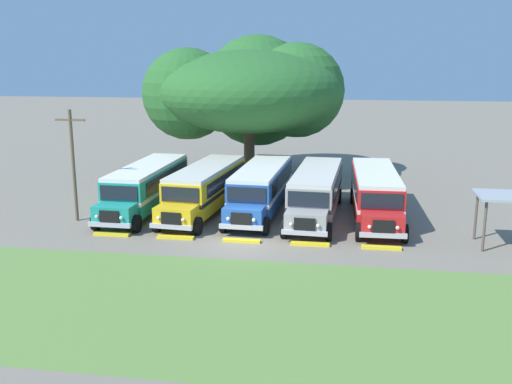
{
  "coord_description": "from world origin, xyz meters",
  "views": [
    {
      "loc": [
        5.28,
        -28.01,
        9.37
      ],
      "look_at": [
        0.0,
        4.98,
        1.6
      ],
      "focal_mm": 40.17,
      "sensor_mm": 36.0,
      "label": 1
    }
  ],
  "objects_px": {
    "parked_bus_slot_0": "(146,185)",
    "parked_bus_slot_1": "(206,187)",
    "broad_shade_tree": "(252,91)",
    "utility_pole": "(73,162)",
    "parked_bus_slot_2": "(261,187)",
    "parked_bus_slot_3": "(316,190)",
    "parked_bus_slot_4": "(375,192)"
  },
  "relations": [
    {
      "from": "parked_bus_slot_2",
      "to": "broad_shade_tree",
      "type": "xyz_separation_m",
      "value": [
        -2.4,
        10.7,
        5.3
      ]
    },
    {
      "from": "parked_bus_slot_2",
      "to": "utility_pole",
      "type": "bearing_deg",
      "value": -67.49
    },
    {
      "from": "parked_bus_slot_2",
      "to": "parked_bus_slot_4",
      "type": "distance_m",
      "value": 7.03
    },
    {
      "from": "parked_bus_slot_3",
      "to": "utility_pole",
      "type": "relative_size",
      "value": 1.66
    },
    {
      "from": "parked_bus_slot_0",
      "to": "parked_bus_slot_3",
      "type": "xyz_separation_m",
      "value": [
        10.73,
        0.19,
        0.0
      ]
    },
    {
      "from": "utility_pole",
      "to": "parked_bus_slot_0",
      "type": "bearing_deg",
      "value": 44.5
    },
    {
      "from": "parked_bus_slot_3",
      "to": "utility_pole",
      "type": "bearing_deg",
      "value": -73.82
    },
    {
      "from": "parked_bus_slot_1",
      "to": "utility_pole",
      "type": "height_order",
      "value": "utility_pole"
    },
    {
      "from": "parked_bus_slot_0",
      "to": "parked_bus_slot_4",
      "type": "xyz_separation_m",
      "value": [
        14.28,
        0.41,
        0.0
      ]
    },
    {
      "from": "parked_bus_slot_4",
      "to": "utility_pole",
      "type": "relative_size",
      "value": 1.65
    },
    {
      "from": "broad_shade_tree",
      "to": "parked_bus_slot_1",
      "type": "bearing_deg",
      "value": -95.32
    },
    {
      "from": "parked_bus_slot_0",
      "to": "parked_bus_slot_1",
      "type": "relative_size",
      "value": 0.99
    },
    {
      "from": "parked_bus_slot_4",
      "to": "utility_pole",
      "type": "distance_m",
      "value": 17.98
    },
    {
      "from": "parked_bus_slot_3",
      "to": "parked_bus_slot_4",
      "type": "relative_size",
      "value": 1.0
    },
    {
      "from": "broad_shade_tree",
      "to": "parked_bus_slot_0",
      "type": "bearing_deg",
      "value": -113.04
    },
    {
      "from": "parked_bus_slot_3",
      "to": "parked_bus_slot_4",
      "type": "distance_m",
      "value": 3.56
    },
    {
      "from": "parked_bus_slot_3",
      "to": "parked_bus_slot_4",
      "type": "bearing_deg",
      "value": 96.11
    },
    {
      "from": "parked_bus_slot_2",
      "to": "parked_bus_slot_4",
      "type": "bearing_deg",
      "value": 89.73
    },
    {
      "from": "parked_bus_slot_1",
      "to": "parked_bus_slot_3",
      "type": "bearing_deg",
      "value": 95.04
    },
    {
      "from": "parked_bus_slot_3",
      "to": "broad_shade_tree",
      "type": "relative_size",
      "value": 0.67
    },
    {
      "from": "parked_bus_slot_1",
      "to": "broad_shade_tree",
      "type": "distance_m",
      "value": 12.48
    },
    {
      "from": "broad_shade_tree",
      "to": "utility_pole",
      "type": "height_order",
      "value": "broad_shade_tree"
    },
    {
      "from": "parked_bus_slot_1",
      "to": "parked_bus_slot_4",
      "type": "bearing_deg",
      "value": 96.16
    },
    {
      "from": "parked_bus_slot_0",
      "to": "parked_bus_slot_4",
      "type": "height_order",
      "value": "same"
    },
    {
      "from": "parked_bus_slot_0",
      "to": "parked_bus_slot_1",
      "type": "height_order",
      "value": "same"
    },
    {
      "from": "parked_bus_slot_0",
      "to": "broad_shade_tree",
      "type": "xyz_separation_m",
      "value": [
        4.85,
        11.41,
        5.3
      ]
    },
    {
      "from": "parked_bus_slot_0",
      "to": "parked_bus_slot_1",
      "type": "distance_m",
      "value": 3.81
    },
    {
      "from": "parked_bus_slot_2",
      "to": "utility_pole",
      "type": "xyz_separation_m",
      "value": [
        -10.49,
        -3.89,
        1.95
      ]
    },
    {
      "from": "parked_bus_slot_3",
      "to": "broad_shade_tree",
      "type": "distance_m",
      "value": 13.73
    },
    {
      "from": "parked_bus_slot_2",
      "to": "parked_bus_slot_3",
      "type": "height_order",
      "value": "same"
    },
    {
      "from": "parked_bus_slot_1",
      "to": "parked_bus_slot_0",
      "type": "bearing_deg",
      "value": -82.68
    },
    {
      "from": "parked_bus_slot_0",
      "to": "utility_pole",
      "type": "relative_size",
      "value": 1.65
    }
  ]
}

